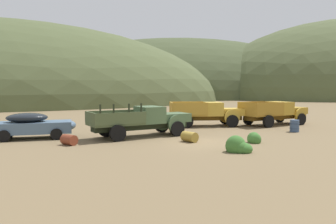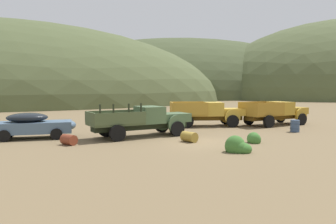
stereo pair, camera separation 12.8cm
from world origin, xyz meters
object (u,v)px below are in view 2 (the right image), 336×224
Objects in this scene: truck_weathered_green at (148,120)px; truck_faded_yellow at (212,113)px; truck_mustard at (278,112)px; oil_drum_by_truck at (295,126)px; car_chalk_blue at (35,125)px; oil_drum_foreground at (189,137)px; oil_drum_spare at (69,140)px.

truck_weathered_green is 1.12× the size of truck_faded_yellow.
oil_drum_by_truck is (-1.58, -4.06, -0.60)m from truck_mustard.
truck_weathered_green reaches higher than car_chalk_blue.
oil_drum_by_truck is 0.78× the size of oil_drum_foreground.
truck_faded_yellow reaches higher than oil_drum_foreground.
oil_drum_foreground is at bearing -161.54° from truck_mustard.
car_chalk_blue is 0.79× the size of truck_mustard.
truck_mustard reaches higher than oil_drum_foreground.
truck_weathered_green reaches higher than oil_drum_foreground.
oil_drum_by_truck reaches higher than oil_drum_foreground.
oil_drum_spare is (-16.61, -4.63, -0.74)m from truck_mustard.
truck_mustard is (11.75, 2.81, 0.01)m from truck_weathered_green.
truck_weathered_green is 3.43m from oil_drum_foreground.
truck_mustard is 7.44× the size of oil_drum_by_truck.
oil_drum_foreground is at bearing -23.81° from car_chalk_blue.
oil_drum_foreground is at bearing -111.38° from truck_faded_yellow.
oil_drum_foreground is at bearing -169.09° from oil_drum_by_truck.
oil_drum_by_truck is at bearing 10.91° from oil_drum_foreground.
truck_mustard is at bearing 68.78° from oil_drum_by_truck.
truck_weathered_green is 10.27m from oil_drum_by_truck.
car_chalk_blue is at bearing 154.44° from oil_drum_foreground.
oil_drum_spare is at bearing -177.83° from oil_drum_by_truck.
oil_drum_by_truck is at bearing -38.03° from truck_faded_yellow.
oil_drum_spare is 6.65m from oil_drum_foreground.
oil_drum_spare is 0.96× the size of oil_drum_foreground.
car_chalk_blue is 0.81× the size of truck_faded_yellow.
oil_drum_foreground is (1.71, -2.88, -0.71)m from truck_weathered_green.
car_chalk_blue is 5.85× the size of oil_drum_by_truck.
truck_weathered_green is (6.78, -1.18, 0.19)m from car_chalk_blue.
truck_weathered_green reaches higher than oil_drum_spare.
truck_weathered_green is at bearing -136.40° from truck_faded_yellow.
oil_drum_spare is at bearing -140.74° from truck_faded_yellow.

